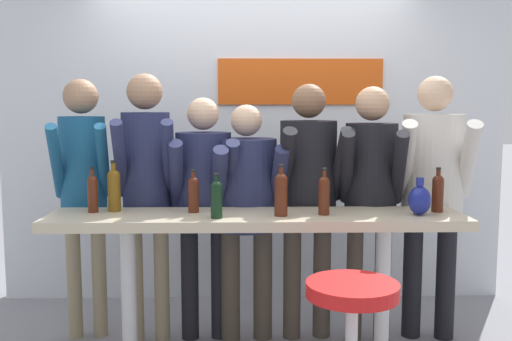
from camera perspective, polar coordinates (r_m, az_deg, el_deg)
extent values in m
cube|color=silver|center=(4.63, -0.30, 3.06)|extent=(4.05, 0.10, 2.59)
cube|color=#DB5114|center=(4.58, 4.47, 8.85)|extent=(1.31, 0.02, 0.36)
cube|color=beige|center=(3.37, 0.02, -4.87)|extent=(2.45, 0.48, 0.06)
cylinder|color=silver|center=(3.55, -12.59, -11.86)|extent=(0.09, 0.09, 0.88)
cylinder|color=silver|center=(3.58, 12.53, -11.71)|extent=(0.09, 0.09, 0.88)
cylinder|color=red|center=(2.83, 9.61, -11.67)|extent=(0.45, 0.45, 0.07)
cylinder|color=gray|center=(4.11, -17.73, -10.14)|extent=(0.10, 0.10, 0.84)
cylinder|color=gray|center=(4.09, -15.40, -10.14)|extent=(0.10, 0.10, 0.84)
cylinder|color=#19517A|center=(3.95, -16.91, 0.37)|extent=(0.35, 0.35, 0.66)
sphere|color=#9E7556|center=(3.93, -17.14, 7.10)|extent=(0.23, 0.23, 0.23)
cylinder|color=#19517A|center=(3.81, -19.33, 0.79)|extent=(0.14, 0.39, 0.50)
cylinder|color=#19517A|center=(3.77, -15.04, 0.89)|extent=(0.14, 0.39, 0.50)
cylinder|color=gray|center=(3.95, -11.95, -10.52)|extent=(0.10, 0.10, 0.85)
cylinder|color=gray|center=(3.94, -9.41, -10.52)|extent=(0.10, 0.10, 0.85)
cylinder|color=#23284C|center=(3.79, -10.92, 0.62)|extent=(0.34, 0.34, 0.68)
sphere|color=#9E7556|center=(3.78, -11.07, 7.76)|extent=(0.23, 0.23, 0.23)
cylinder|color=#23284C|center=(3.64, -13.44, 1.08)|extent=(0.12, 0.40, 0.51)
cylinder|color=#23284C|center=(3.62, -8.75, 1.15)|extent=(0.12, 0.40, 0.51)
cylinder|color=black|center=(3.94, -6.64, -11.04)|extent=(0.12, 0.12, 0.78)
cylinder|color=black|center=(3.94, -3.66, -10.99)|extent=(0.12, 0.12, 0.78)
cylinder|color=#23284C|center=(3.79, -5.25, -0.87)|extent=(0.40, 0.40, 0.62)
sphere|color=#D6AD89|center=(3.76, -5.32, 5.67)|extent=(0.21, 0.21, 0.21)
cylinder|color=#23284C|center=(3.63, -7.95, -0.51)|extent=(0.12, 0.38, 0.48)
cylinder|color=#23284C|center=(3.64, -2.48, -0.44)|extent=(0.12, 0.38, 0.48)
cylinder|color=#473D33|center=(3.90, -2.57, -11.35)|extent=(0.13, 0.13, 0.76)
cylinder|color=#473D33|center=(3.92, 0.68, -11.23)|extent=(0.13, 0.13, 0.76)
cylinder|color=#23284C|center=(3.76, -0.96, -1.37)|extent=(0.44, 0.44, 0.60)
sphere|color=#D6AD89|center=(3.72, -0.97, 5.03)|extent=(0.21, 0.21, 0.21)
cylinder|color=#23284C|center=(3.59, -3.67, -1.06)|extent=(0.14, 0.38, 0.47)
cylinder|color=#23284C|center=(3.64, 2.27, -0.95)|extent=(0.14, 0.38, 0.47)
cylinder|color=#473D33|center=(3.93, 3.63, -10.72)|extent=(0.12, 0.12, 0.82)
cylinder|color=#473D33|center=(3.97, 6.61, -10.58)|extent=(0.12, 0.12, 0.82)
cylinder|color=black|center=(3.80, 5.24, 0.06)|extent=(0.41, 0.41, 0.65)
sphere|color=brown|center=(3.77, 5.31, 6.94)|extent=(0.22, 0.22, 0.22)
cylinder|color=black|center=(3.60, 2.99, 0.48)|extent=(0.13, 0.40, 0.51)
cylinder|color=black|center=(3.68, 8.46, 0.54)|extent=(0.13, 0.40, 0.51)
cylinder|color=#473D33|center=(3.96, 9.81, -10.75)|extent=(0.11, 0.11, 0.82)
cylinder|color=#473D33|center=(3.97, 12.54, -10.75)|extent=(0.11, 0.11, 0.82)
cylinder|color=black|center=(3.81, 11.42, -0.21)|extent=(0.38, 0.38, 0.65)
sphere|color=tan|center=(3.79, 11.57, 6.57)|extent=(0.22, 0.22, 0.22)
cylinder|color=black|center=(3.64, 9.09, 0.27)|extent=(0.14, 0.39, 0.50)
cylinder|color=black|center=(3.67, 14.11, 0.20)|extent=(0.14, 0.39, 0.50)
cylinder|color=black|center=(4.08, 15.37, -10.11)|extent=(0.13, 0.13, 0.85)
cylinder|color=black|center=(4.11, 18.44, -10.09)|extent=(0.13, 0.13, 0.85)
cylinder|color=beige|center=(3.95, 17.27, 0.54)|extent=(0.46, 0.46, 0.67)
sphere|color=#D6AD89|center=(3.93, 17.50, 7.34)|extent=(0.23, 0.23, 0.23)
cylinder|color=beige|center=(3.76, 14.80, 1.07)|extent=(0.17, 0.42, 0.52)
cylinder|color=beige|center=(3.82, 20.44, 0.95)|extent=(0.17, 0.42, 0.52)
cylinder|color=#4C1E0F|center=(3.59, 17.71, -2.47)|extent=(0.07, 0.07, 0.19)
sphere|color=#4C1E0F|center=(3.58, 17.76, -0.98)|extent=(0.07, 0.07, 0.07)
cylinder|color=#4C1E0F|center=(3.57, 17.78, -0.45)|extent=(0.03, 0.03, 0.07)
cylinder|color=black|center=(3.57, 17.80, 0.19)|extent=(0.03, 0.03, 0.01)
cylinder|color=#4C1E0F|center=(3.54, -16.00, -2.52)|extent=(0.06, 0.06, 0.19)
sphere|color=#4C1E0F|center=(3.52, -16.05, -0.98)|extent=(0.06, 0.06, 0.06)
cylinder|color=#4C1E0F|center=(3.52, -16.07, -0.43)|extent=(0.02, 0.02, 0.07)
cylinder|color=black|center=(3.52, -16.09, 0.23)|extent=(0.03, 0.03, 0.01)
cylinder|color=black|center=(3.24, -3.97, -3.21)|extent=(0.07, 0.07, 0.18)
sphere|color=black|center=(3.22, -3.98, -1.64)|extent=(0.07, 0.07, 0.07)
cylinder|color=black|center=(3.22, -3.98, -1.08)|extent=(0.03, 0.03, 0.06)
cylinder|color=black|center=(3.21, -3.99, -0.41)|extent=(0.03, 0.03, 0.01)
cylinder|color=brown|center=(3.54, -14.00, -2.25)|extent=(0.08, 0.08, 0.22)
sphere|color=brown|center=(3.53, -14.05, -0.51)|extent=(0.08, 0.08, 0.08)
cylinder|color=brown|center=(3.52, -14.06, 0.11)|extent=(0.03, 0.03, 0.08)
cylinder|color=black|center=(3.52, -14.08, 0.85)|extent=(0.03, 0.03, 0.02)
cylinder|color=#4C1E0F|center=(3.42, -6.27, -2.69)|extent=(0.07, 0.07, 0.18)
sphere|color=#4C1E0F|center=(3.41, -6.29, -1.20)|extent=(0.07, 0.07, 0.07)
cylinder|color=#4C1E0F|center=(3.41, -6.29, -0.67)|extent=(0.02, 0.02, 0.06)
cylinder|color=black|center=(3.40, -6.30, -0.02)|extent=(0.03, 0.03, 0.01)
cylinder|color=#4C1E0F|center=(3.29, 2.51, -2.76)|extent=(0.08, 0.08, 0.21)
sphere|color=#4C1E0F|center=(3.28, 2.52, -0.95)|extent=(0.08, 0.08, 0.08)
cylinder|color=#4C1E0F|center=(3.27, 2.52, -0.30)|extent=(0.03, 0.03, 0.07)
cylinder|color=black|center=(3.27, 2.53, 0.48)|extent=(0.03, 0.03, 0.02)
cylinder|color=#4C1E0F|center=(3.35, 6.82, -2.79)|extent=(0.07, 0.07, 0.19)
sphere|color=#4C1E0F|center=(3.34, 6.84, -1.16)|extent=(0.07, 0.07, 0.07)
cylinder|color=#4C1E0F|center=(3.33, 6.85, -0.58)|extent=(0.03, 0.03, 0.07)
cylinder|color=black|center=(3.33, 6.86, 0.13)|extent=(0.03, 0.03, 0.01)
ellipsoid|color=navy|center=(3.46, 16.04, -2.90)|extent=(0.13, 0.13, 0.17)
cylinder|color=navy|center=(3.44, 16.09, -1.09)|extent=(0.04, 0.04, 0.05)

